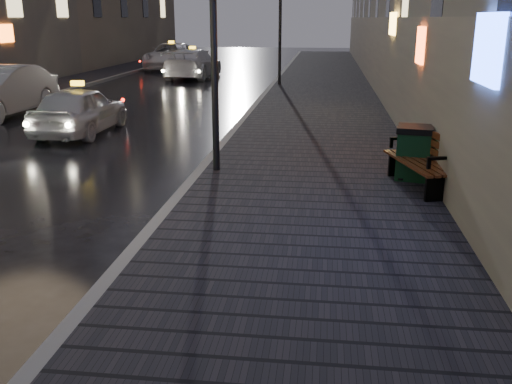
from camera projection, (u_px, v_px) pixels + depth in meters
The scene contains 11 objects.
sidewalk at pixel (322, 89), 25.90m from camera, with size 4.60×58.00×0.15m, color black.
curb at pixel (270, 88), 26.17m from camera, with size 0.20×58.00×0.15m, color slate.
sidewalk_far at pixel (59, 85), 27.35m from camera, with size 2.40×58.00×0.15m, color black.
curb_far at pixel (85, 86), 27.20m from camera, with size 0.20×58.00×0.15m, color slate.
lamp_near at pixel (213, 1), 10.90m from camera, with size 0.36×0.36×5.28m.
lamp_far at pixel (280, 11), 26.08m from camera, with size 0.36×0.36×5.28m.
bench at pixel (425, 160), 10.51m from camera, with size 1.21×2.12×1.03m.
trash_bin at pixel (414, 152), 11.08m from camera, with size 0.79×0.79×1.04m.
taxi_near at pixel (80, 110), 16.12m from camera, with size 1.61×3.99×1.36m, color silver.
taxi_mid at pixel (193, 64), 31.04m from camera, with size 2.20×5.41×1.57m, color silver.
taxi_far at pixel (172, 56), 36.51m from camera, with size 2.71×5.88×1.64m, color silver.
Camera 1 is at (4.06, -5.31, 3.18)m, focal length 40.00 mm.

